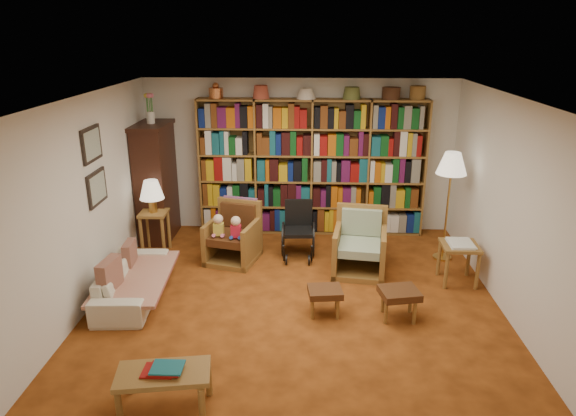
{
  "coord_description": "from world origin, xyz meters",
  "views": [
    {
      "loc": [
        0.13,
        -5.7,
        3.2
      ],
      "look_at": [
        -0.11,
        0.6,
        1.01
      ],
      "focal_mm": 32.0,
      "sensor_mm": 36.0,
      "label": 1
    }
  ],
  "objects_px": {
    "wheelchair": "(298,231)",
    "footstool_a": "(325,293)",
    "side_table_lamp": "(155,223)",
    "floor_lamp": "(452,168)",
    "side_table_papers": "(459,251)",
    "armchair_leather": "(233,236)",
    "sofa": "(132,280)",
    "coffee_table": "(163,376)",
    "footstool_b": "(399,295)",
    "armchair_sage": "(359,247)"
  },
  "relations": [
    {
      "from": "side_table_lamp",
      "to": "armchair_leather",
      "type": "relative_size",
      "value": 0.74
    },
    {
      "from": "armchair_leather",
      "to": "armchair_sage",
      "type": "relative_size",
      "value": 0.98
    },
    {
      "from": "side_table_lamp",
      "to": "floor_lamp",
      "type": "distance_m",
      "value": 4.4
    },
    {
      "from": "side_table_lamp",
      "to": "armchair_leather",
      "type": "xyz_separation_m",
      "value": [
        1.21,
        -0.18,
        -0.11
      ]
    },
    {
      "from": "wheelchair",
      "to": "footstool_b",
      "type": "bearing_deg",
      "value": -55.26
    },
    {
      "from": "footstool_a",
      "to": "wheelchair",
      "type": "bearing_deg",
      "value": 101.72
    },
    {
      "from": "wheelchair",
      "to": "floor_lamp",
      "type": "height_order",
      "value": "floor_lamp"
    },
    {
      "from": "sofa",
      "to": "armchair_sage",
      "type": "height_order",
      "value": "armchair_sage"
    },
    {
      "from": "sofa",
      "to": "wheelchair",
      "type": "height_order",
      "value": "wheelchair"
    },
    {
      "from": "armchair_leather",
      "to": "footstool_a",
      "type": "distance_m",
      "value": 2.02
    },
    {
      "from": "sofa",
      "to": "floor_lamp",
      "type": "xyz_separation_m",
      "value": [
        4.2,
        1.33,
        1.15
      ]
    },
    {
      "from": "armchair_sage",
      "to": "side_table_papers",
      "type": "distance_m",
      "value": 1.33
    },
    {
      "from": "sofa",
      "to": "coffee_table",
      "type": "bearing_deg",
      "value": -157.78
    },
    {
      "from": "footstool_a",
      "to": "side_table_lamp",
      "type": "bearing_deg",
      "value": 145.59
    },
    {
      "from": "sofa",
      "to": "floor_lamp",
      "type": "relative_size",
      "value": 0.98
    },
    {
      "from": "sofa",
      "to": "footstool_a",
      "type": "relative_size",
      "value": 3.67
    },
    {
      "from": "sofa",
      "to": "armchair_sage",
      "type": "distance_m",
      "value": 3.06
    },
    {
      "from": "footstool_a",
      "to": "armchair_sage",
      "type": "bearing_deg",
      "value": 67.66
    },
    {
      "from": "floor_lamp",
      "to": "side_table_papers",
      "type": "height_order",
      "value": "floor_lamp"
    },
    {
      "from": "armchair_sage",
      "to": "coffee_table",
      "type": "distance_m",
      "value": 3.49
    },
    {
      "from": "wheelchair",
      "to": "floor_lamp",
      "type": "relative_size",
      "value": 0.52
    },
    {
      "from": "sofa",
      "to": "footstool_a",
      "type": "distance_m",
      "value": 2.43
    },
    {
      "from": "side_table_lamp",
      "to": "armchair_sage",
      "type": "height_order",
      "value": "armchair_sage"
    },
    {
      "from": "armchair_leather",
      "to": "coffee_table",
      "type": "bearing_deg",
      "value": -93.13
    },
    {
      "from": "sofa",
      "to": "footstool_a",
      "type": "bearing_deg",
      "value": -100.87
    },
    {
      "from": "wheelchair",
      "to": "footstool_a",
      "type": "relative_size",
      "value": 1.96
    },
    {
      "from": "armchair_leather",
      "to": "footstool_a",
      "type": "xyz_separation_m",
      "value": [
        1.3,
        -1.54,
        -0.08
      ]
    },
    {
      "from": "footstool_b",
      "to": "coffee_table",
      "type": "bearing_deg",
      "value": -145.82
    },
    {
      "from": "armchair_sage",
      "to": "wheelchair",
      "type": "distance_m",
      "value": 0.97
    },
    {
      "from": "coffee_table",
      "to": "sofa",
      "type": "bearing_deg",
      "value": 115.49
    },
    {
      "from": "side_table_lamp",
      "to": "floor_lamp",
      "type": "xyz_separation_m",
      "value": [
        4.3,
        -0.06,
        0.92
      ]
    },
    {
      "from": "floor_lamp",
      "to": "side_table_papers",
      "type": "distance_m",
      "value": 1.2
    },
    {
      "from": "sofa",
      "to": "coffee_table",
      "type": "distance_m",
      "value": 2.18
    },
    {
      "from": "footstool_b",
      "to": "side_table_lamp",
      "type": "bearing_deg",
      "value": 152.19
    },
    {
      "from": "wheelchair",
      "to": "floor_lamp",
      "type": "distance_m",
      "value": 2.36
    },
    {
      "from": "floor_lamp",
      "to": "side_table_papers",
      "type": "relative_size",
      "value": 2.79
    },
    {
      "from": "wheelchair",
      "to": "footstool_a",
      "type": "distance_m",
      "value": 1.72
    },
    {
      "from": "side_table_lamp",
      "to": "wheelchair",
      "type": "distance_m",
      "value": 2.16
    },
    {
      "from": "side_table_lamp",
      "to": "footstool_a",
      "type": "xyz_separation_m",
      "value": [
        2.51,
        -1.72,
        -0.2
      ]
    },
    {
      "from": "side_table_lamp",
      "to": "wheelchair",
      "type": "xyz_separation_m",
      "value": [
        2.16,
        -0.04,
        -0.09
      ]
    },
    {
      "from": "sofa",
      "to": "side_table_papers",
      "type": "distance_m",
      "value": 4.24
    },
    {
      "from": "footstool_a",
      "to": "footstool_b",
      "type": "relative_size",
      "value": 0.86
    },
    {
      "from": "armchair_leather",
      "to": "coffee_table",
      "type": "relative_size",
      "value": 1.0
    },
    {
      "from": "side_table_lamp",
      "to": "floor_lamp",
      "type": "relative_size",
      "value": 0.4
    },
    {
      "from": "armchair_leather",
      "to": "side_table_papers",
      "type": "distance_m",
      "value": 3.16
    },
    {
      "from": "armchair_leather",
      "to": "sofa",
      "type": "bearing_deg",
      "value": -132.34
    },
    {
      "from": "floor_lamp",
      "to": "footstool_a",
      "type": "bearing_deg",
      "value": -137.23
    },
    {
      "from": "wheelchair",
      "to": "coffee_table",
      "type": "bearing_deg",
      "value": -108.7
    },
    {
      "from": "wheelchair",
      "to": "side_table_papers",
      "type": "xyz_separation_m",
      "value": [
        2.14,
        -0.79,
        0.07
      ]
    },
    {
      "from": "side_table_lamp",
      "to": "floor_lamp",
      "type": "bearing_deg",
      "value": -0.84
    }
  ]
}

